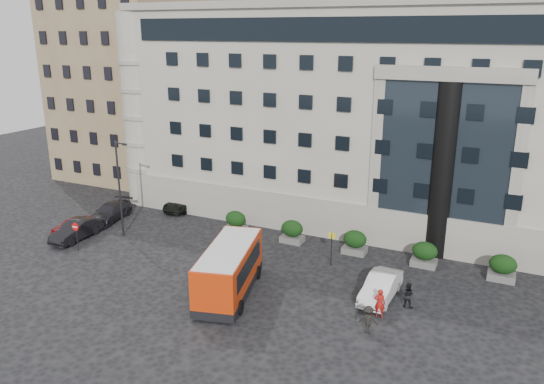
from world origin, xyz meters
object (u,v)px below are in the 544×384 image
at_px(hedge_b, 292,231).
at_px(pedestrian_a, 380,303).
at_px(parked_car_b, 76,230).
at_px(pedestrian_c, 368,320).
at_px(pedestrian_b, 407,295).
at_px(hedge_c, 355,242).
at_px(bus_stop_sign, 332,243).
at_px(street_lamp, 120,185).
at_px(parked_car_d, 182,203).
at_px(minibus, 229,268).
at_px(parked_car_a, 73,225).
at_px(hedge_a, 236,221).
at_px(red_truck, 199,184).
at_px(white_taxi, 381,287).
at_px(parked_car_c, 110,212).
at_px(no_entry_sign, 76,231).
at_px(hedge_e, 503,267).
at_px(hedge_d, 425,254).

xyz_separation_m(hedge_b, pedestrian_a, (9.33, -8.45, -0.01)).
relative_size(parked_car_b, pedestrian_c, 2.86).
bearing_deg(pedestrian_b, pedestrian_a, 58.74).
height_order(hedge_c, bus_stop_sign, bus_stop_sign).
bearing_deg(street_lamp, parked_car_d, 86.75).
distance_m(minibus, parked_car_a, 17.84).
xyz_separation_m(parked_car_d, pedestrian_a, (22.03, -11.40, 0.25)).
xyz_separation_m(hedge_a, hedge_b, (5.20, 0.00, 0.00)).
relative_size(red_truck, white_taxi, 1.14).
bearing_deg(bus_stop_sign, pedestrian_a, -48.33).
bearing_deg(pedestrian_a, parked_car_c, -20.31).
bearing_deg(bus_stop_sign, parked_car_a, -171.68).
height_order(no_entry_sign, minibus, minibus).
bearing_deg(white_taxi, parked_car_d, 159.45).
relative_size(hedge_e, minibus, 0.23).
bearing_deg(parked_car_a, hedge_b, 25.80).
relative_size(hedge_a, red_truck, 0.34).
xyz_separation_m(hedge_e, no_entry_sign, (-29.80, -8.84, 0.72)).
xyz_separation_m(hedge_b, pedestrian_c, (9.19, -10.40, -0.10)).
bearing_deg(parked_car_d, no_entry_sign, -104.27).
xyz_separation_m(no_entry_sign, parked_car_a, (-3.38, 2.84, -1.02)).
distance_m(hedge_e, pedestrian_a, 10.52).
distance_m(hedge_a, hedge_b, 5.20).
distance_m(hedge_a, hedge_c, 10.40).
distance_m(hedge_b, hedge_e, 15.60).
xyz_separation_m(parked_car_a, pedestrian_a, (26.91, -2.45, 0.29)).
relative_size(street_lamp, pedestrian_a, 4.37).
bearing_deg(bus_stop_sign, parked_car_d, 161.34).
bearing_deg(hedge_b, parked_car_c, -172.04).
relative_size(hedge_b, street_lamp, 0.23).
xyz_separation_m(parked_car_c, pedestrian_c, (26.00, -8.05, 0.07)).
height_order(no_entry_sign, red_truck, red_truck).
distance_m(bus_stop_sign, parked_car_c, 21.13).
height_order(white_taxi, pedestrian_a, pedestrian_a).
relative_size(hedge_b, no_entry_sign, 0.79).
height_order(street_lamp, pedestrian_b, street_lamp).
bearing_deg(parked_car_b, parked_car_a, 142.76).
bearing_deg(hedge_e, minibus, -148.32).
bearing_deg(street_lamp, hedge_a, 31.16).
relative_size(hedge_c, red_truck, 0.34).
bearing_deg(minibus, parked_car_c, 141.61).
xyz_separation_m(hedge_d, pedestrian_b, (0.16, -6.52, -0.11)).
bearing_deg(hedge_c, street_lamp, -165.33).
relative_size(parked_car_d, pedestrian_c, 2.89).
distance_m(hedge_a, hedge_d, 15.60).
distance_m(parked_car_c, pedestrian_c, 27.21).
relative_size(red_truck, pedestrian_a, 2.96).
relative_size(bus_stop_sign, white_taxi, 0.53).
xyz_separation_m(hedge_e, street_lamp, (-28.74, -4.80, 3.44)).
bearing_deg(white_taxi, hedge_c, 122.74).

